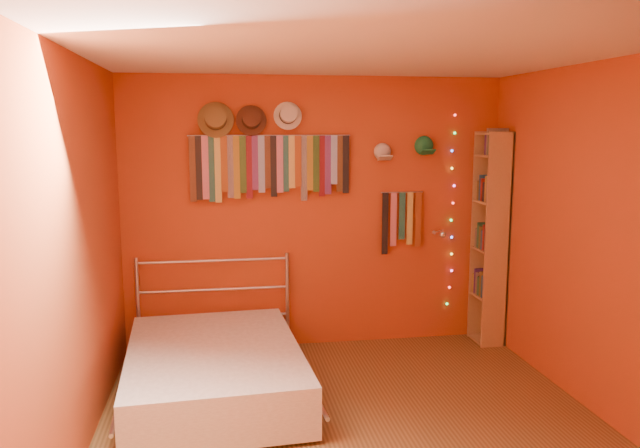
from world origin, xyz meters
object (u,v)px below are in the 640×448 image
reading_lamp (441,234)px  bookshelf (494,237)px  bed (214,370)px  tie_rack (269,164)px

reading_lamp → bookshelf: 0.52m
reading_lamp → bed: size_ratio=0.15×
bookshelf → bed: (-2.61, -0.83, -0.81)m
tie_rack → bookshelf: size_ratio=0.72×
tie_rack → bed: (-0.52, -0.99, -1.50)m
bookshelf → bed: 2.85m
tie_rack → reading_lamp: tie_rack is taller
tie_rack → reading_lamp: size_ratio=5.22×
reading_lamp → bed: bearing=-158.3°
bookshelf → bed: bookshelf is taller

